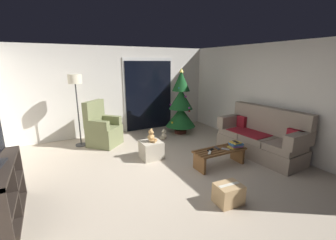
# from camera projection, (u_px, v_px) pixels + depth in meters

# --- Properties ---
(ground_plane) EXTENTS (7.00, 7.00, 0.00)m
(ground_plane) POSITION_uv_depth(u_px,v_px,m) (166.00, 174.00, 4.29)
(ground_plane) COLOR #B2A38E
(wall_back) EXTENTS (5.72, 0.12, 2.50)m
(wall_back) POSITION_uv_depth(u_px,v_px,m) (119.00, 91.00, 6.61)
(wall_back) COLOR silver
(wall_back) RESTS_ON ground
(wall_right) EXTENTS (0.12, 6.00, 2.50)m
(wall_right) POSITION_uv_depth(u_px,v_px,m) (275.00, 98.00, 5.27)
(wall_right) COLOR silver
(wall_right) RESTS_ON ground
(patio_door_frame) EXTENTS (1.60, 0.02, 2.20)m
(patio_door_frame) POSITION_uv_depth(u_px,v_px,m) (149.00, 94.00, 7.00)
(patio_door_frame) COLOR silver
(patio_door_frame) RESTS_ON ground
(patio_door_glass) EXTENTS (1.50, 0.02, 2.10)m
(patio_door_glass) POSITION_uv_depth(u_px,v_px,m) (149.00, 96.00, 7.00)
(patio_door_glass) COLOR black
(patio_door_glass) RESTS_ON ground
(couch) EXTENTS (0.90, 1.98, 1.08)m
(couch) POSITION_uv_depth(u_px,v_px,m) (261.00, 138.00, 5.09)
(couch) COLOR gray
(couch) RESTS_ON ground
(coffee_table) EXTENTS (1.10, 0.40, 0.36)m
(coffee_table) POSITION_uv_depth(u_px,v_px,m) (219.00, 155.00, 4.56)
(coffee_table) COLOR brown
(coffee_table) RESTS_ON ground
(remote_black) EXTENTS (0.16, 0.08, 0.02)m
(remote_black) POSITION_uv_depth(u_px,v_px,m) (211.00, 150.00, 4.47)
(remote_black) COLOR black
(remote_black) RESTS_ON coffee_table
(remote_graphite) EXTENTS (0.07, 0.16, 0.02)m
(remote_graphite) POSITION_uv_depth(u_px,v_px,m) (217.00, 148.00, 4.57)
(remote_graphite) COLOR #333338
(remote_graphite) RESTS_ON coffee_table
(remote_white) EXTENTS (0.14, 0.14, 0.02)m
(remote_white) POSITION_uv_depth(u_px,v_px,m) (210.00, 153.00, 4.34)
(remote_white) COLOR silver
(remote_white) RESTS_ON coffee_table
(remote_silver) EXTENTS (0.13, 0.15, 0.02)m
(remote_silver) POSITION_uv_depth(u_px,v_px,m) (225.00, 149.00, 4.51)
(remote_silver) COLOR #ADADB2
(remote_silver) RESTS_ON coffee_table
(book_stack) EXTENTS (0.29, 0.23, 0.12)m
(book_stack) POSITION_uv_depth(u_px,v_px,m) (236.00, 145.00, 4.61)
(book_stack) COLOR #B79333
(book_stack) RESTS_ON coffee_table
(cell_phone) EXTENTS (0.09, 0.15, 0.01)m
(cell_phone) POSITION_uv_depth(u_px,v_px,m) (236.00, 142.00, 4.59)
(cell_phone) COLOR black
(cell_phone) RESTS_ON book_stack
(christmas_tree) EXTENTS (0.87, 0.87, 1.90)m
(christmas_tree) POSITION_uv_depth(u_px,v_px,m) (181.00, 105.00, 6.58)
(christmas_tree) COLOR #4C1E19
(christmas_tree) RESTS_ON ground
(armchair) EXTENTS (0.97, 0.97, 1.13)m
(armchair) POSITION_uv_depth(u_px,v_px,m) (102.00, 130.00, 5.72)
(armchair) COLOR olive
(armchair) RESTS_ON ground
(floor_lamp) EXTENTS (0.32, 0.32, 1.78)m
(floor_lamp) POSITION_uv_depth(u_px,v_px,m) (75.00, 86.00, 5.40)
(floor_lamp) COLOR #2D2D30
(floor_lamp) RESTS_ON ground
(ottoman) EXTENTS (0.44, 0.44, 0.38)m
(ottoman) POSITION_uv_depth(u_px,v_px,m) (151.00, 150.00, 4.96)
(ottoman) COLOR #B2A893
(ottoman) RESTS_ON ground
(teddy_bear_honey) EXTENTS (0.21, 0.21, 0.29)m
(teddy_bear_honey) POSITION_uv_depth(u_px,v_px,m) (151.00, 136.00, 4.88)
(teddy_bear_honey) COLOR tan
(teddy_bear_honey) RESTS_ON ottoman
(teddy_bear_cream_by_tree) EXTENTS (0.21, 0.20, 0.29)m
(teddy_bear_cream_by_tree) POSITION_uv_depth(u_px,v_px,m) (164.00, 135.00, 6.21)
(teddy_bear_cream_by_tree) COLOR beige
(teddy_bear_cream_by_tree) RESTS_ON ground
(cardboard_box_taped_mid_floor) EXTENTS (0.41, 0.34, 0.31)m
(cardboard_box_taped_mid_floor) POSITION_uv_depth(u_px,v_px,m) (228.00, 194.00, 3.36)
(cardboard_box_taped_mid_floor) COLOR tan
(cardboard_box_taped_mid_floor) RESTS_ON ground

